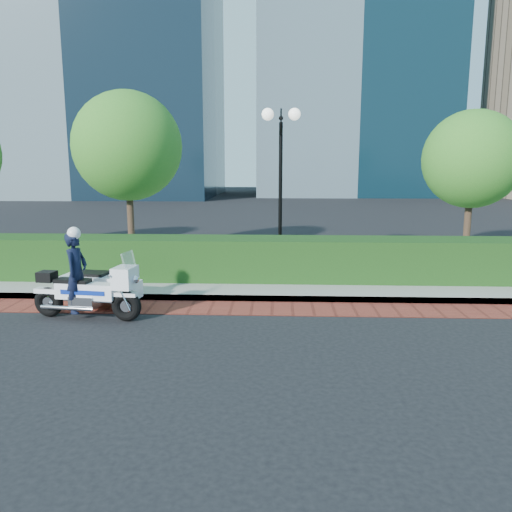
{
  "coord_description": "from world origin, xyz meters",
  "views": [
    {
      "loc": [
        0.93,
        -8.31,
        2.88
      ],
      "look_at": [
        0.48,
        2.01,
        1.0
      ],
      "focal_mm": 35.0,
      "sensor_mm": 36.0,
      "label": 1
    }
  ],
  "objects_px": {
    "lamppost": "(281,162)",
    "police_motorcycle": "(90,284)",
    "tree_b": "(127,146)",
    "tree_c": "(472,159)"
  },
  "relations": [
    {
      "from": "lamppost",
      "to": "police_motorcycle",
      "type": "relative_size",
      "value": 1.93
    },
    {
      "from": "lamppost",
      "to": "tree_c",
      "type": "xyz_separation_m",
      "value": [
        5.5,
        1.3,
        0.09
      ]
    },
    {
      "from": "tree_b",
      "to": "police_motorcycle",
      "type": "height_order",
      "value": "tree_b"
    },
    {
      "from": "tree_b",
      "to": "police_motorcycle",
      "type": "relative_size",
      "value": 2.24
    },
    {
      "from": "police_motorcycle",
      "to": "tree_b",
      "type": "bearing_deg",
      "value": 105.92
    },
    {
      "from": "lamppost",
      "to": "tree_b",
      "type": "bearing_deg",
      "value": 163.89
    },
    {
      "from": "tree_b",
      "to": "tree_c",
      "type": "bearing_deg",
      "value": -0.0
    },
    {
      "from": "lamppost",
      "to": "tree_c",
      "type": "height_order",
      "value": "tree_c"
    },
    {
      "from": "lamppost",
      "to": "police_motorcycle",
      "type": "height_order",
      "value": "lamppost"
    },
    {
      "from": "tree_c",
      "to": "police_motorcycle",
      "type": "distance_m",
      "value": 11.01
    }
  ]
}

